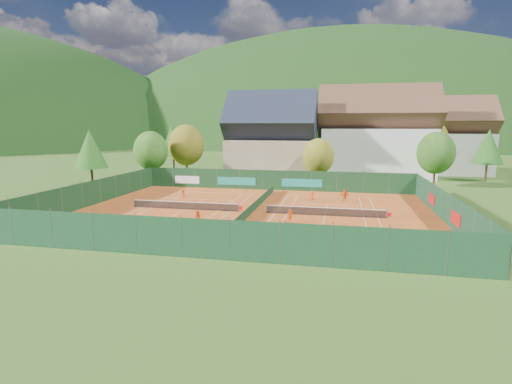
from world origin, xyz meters
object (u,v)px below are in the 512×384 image
(chalet, at_px, (271,142))
(hotel_block_b, at_px, (445,141))
(player_left_far, at_px, (183,195))
(player_right_near, at_px, (290,216))
(player_left_mid, at_px, (198,218))
(hotel_block_a, at_px, (376,137))
(player_right_far_a, at_px, (312,196))
(player_right_far_b, at_px, (345,195))
(ball_hopper, at_px, (373,239))
(player_left_near, at_px, (119,221))

(chalet, height_order, hotel_block_b, chalet)
(player_left_far, height_order, player_right_near, player_left_far)
(player_left_mid, height_order, player_right_near, player_left_mid)
(hotel_block_a, height_order, player_left_mid, hotel_block_a)
(hotel_block_b, bearing_deg, player_left_far, -135.70)
(player_left_far, relative_size, player_right_far_a, 1.27)
(hotel_block_a, distance_m, player_left_mid, 47.83)
(hotel_block_b, distance_m, player_left_far, 56.45)
(hotel_block_b, height_order, player_left_mid, hotel_block_b)
(hotel_block_a, xyz_separation_m, player_right_far_b, (-5.82, -27.12, -6.60))
(player_right_near, bearing_deg, player_right_far_a, 27.09)
(player_right_near, height_order, player_right_far_a, player_right_near)
(player_left_mid, relative_size, player_right_far_b, 0.95)
(hotel_block_b, height_order, player_left_far, hotel_block_b)
(ball_hopper, distance_m, player_right_far_b, 19.04)
(chalet, xyz_separation_m, hotel_block_b, (33.00, 14.00, -0.01))
(chalet, bearing_deg, player_left_far, -105.91)
(hotel_block_a, height_order, ball_hopper, hotel_block_a)
(hotel_block_a, bearing_deg, chalet, -162.47)
(chalet, bearing_deg, ball_hopper, -69.17)
(player_left_mid, distance_m, player_right_far_b, 21.20)
(hotel_block_a, relative_size, player_right_far_a, 17.44)
(player_right_far_a, bearing_deg, player_left_far, -17.59)
(player_left_mid, xyz_separation_m, player_right_near, (8.57, 2.97, -0.02))
(player_right_far_a, bearing_deg, player_right_near, 52.49)
(hotel_block_a, xyz_separation_m, player_right_near, (-11.28, -40.04, -6.66))
(player_left_far, bearing_deg, ball_hopper, 153.64)
(player_left_mid, relative_size, player_left_far, 0.95)
(chalet, bearing_deg, player_left_near, -101.48)
(player_left_far, height_order, player_right_far_b, player_left_far)
(chalet, relative_size, player_left_far, 10.31)
(hotel_block_b, bearing_deg, ball_hopper, -108.19)
(hotel_block_b, xyz_separation_m, player_right_far_a, (-23.96, -35.14, -6.00))
(hotel_block_b, distance_m, ball_hopper, 57.22)
(chalet, relative_size, player_right_far_a, 13.08)
(ball_hopper, distance_m, player_right_near, 9.63)
(player_left_far, relative_size, player_right_far_b, 1.00)
(player_left_far, bearing_deg, player_right_far_a, -158.79)
(player_right_far_a, relative_size, player_right_far_b, 0.79)
(player_left_mid, bearing_deg, ball_hopper, 0.44)
(chalet, height_order, player_right_far_b, chalet)
(player_right_far_a, bearing_deg, player_left_mid, 26.41)
(chalet, xyz_separation_m, player_left_mid, (-0.85, -37.01, -5.88))
(player_left_near, relative_size, player_right_near, 0.92)
(chalet, distance_m, player_left_far, 26.85)
(player_left_mid, distance_m, player_right_far_a, 18.70)
(player_right_far_a, height_order, player_right_far_b, player_right_far_b)
(hotel_block_a, distance_m, hotel_block_b, 16.14)
(ball_hopper, xyz_separation_m, player_left_far, (-22.42, 14.84, 0.23))
(chalet, bearing_deg, player_right_far_b, -58.04)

